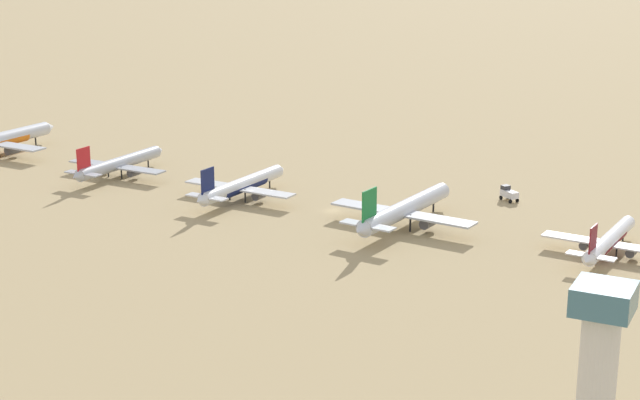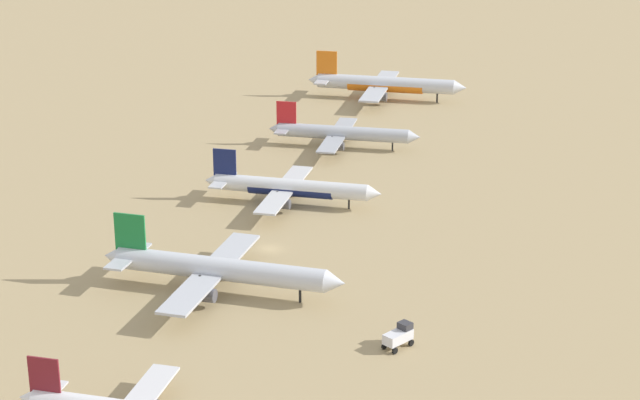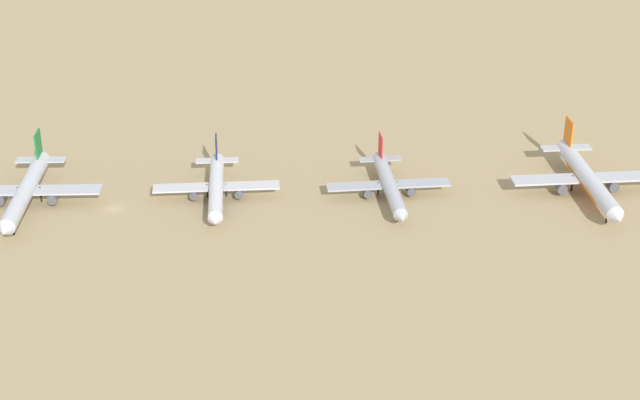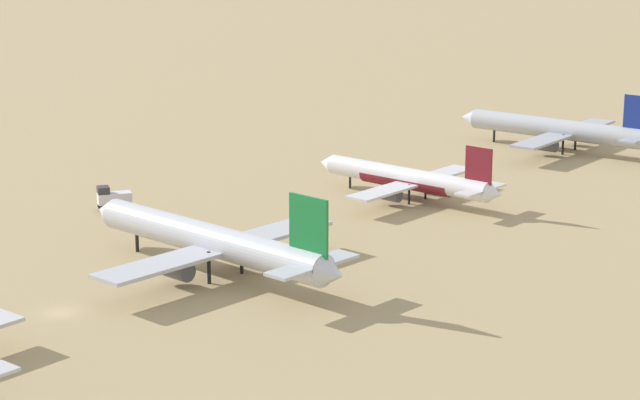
# 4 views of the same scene
# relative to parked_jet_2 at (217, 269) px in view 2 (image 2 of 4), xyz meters

# --- Properties ---
(ground_plane) EXTENTS (1800.00, 1800.00, 0.00)m
(ground_plane) POSITION_rel_parked_jet_2_xyz_m (5.04, 21.76, -4.50)
(ground_plane) COLOR tan
(parked_jet_2) EXTENTS (46.33, 37.77, 13.36)m
(parked_jet_2) POSITION_rel_parked_jet_2_xyz_m (0.00, 0.00, 0.00)
(parked_jet_2) COLOR silver
(parked_jet_2) RESTS_ON ground
(parked_jet_3) EXTENTS (40.46, 32.89, 11.66)m
(parked_jet_3) POSITION_rel_parked_jet_2_xyz_m (3.89, 48.02, -0.62)
(parked_jet_3) COLOR silver
(parked_jet_3) RESTS_ON ground
(parked_jet_4) EXTENTS (39.84, 32.33, 11.49)m
(parked_jet_4) POSITION_rel_parked_jet_2_xyz_m (8.94, 92.35, -0.63)
(parked_jet_4) COLOR #B2B7C1
(parked_jet_4) RESTS_ON ground
(parked_jet_5) EXTENTS (48.34, 39.27, 13.94)m
(parked_jet_5) POSITION_rel_parked_jet_2_xyz_m (14.41, 143.89, 0.14)
(parked_jet_5) COLOR silver
(parked_jet_5) RESTS_ON ground
(service_truck) EXTENTS (5.11, 5.64, 3.90)m
(service_truck) POSITION_rel_parked_jet_2_xyz_m (34.37, -15.97, -2.42)
(service_truck) COLOR silver
(service_truck) RESTS_ON ground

